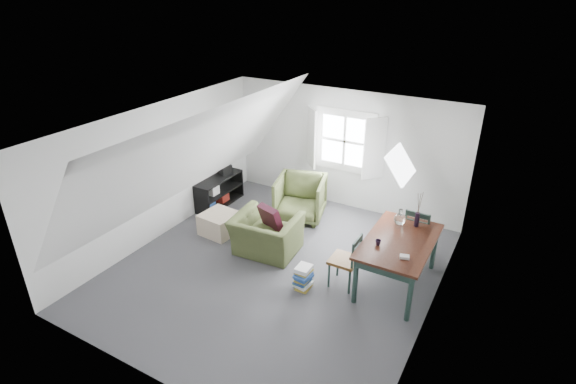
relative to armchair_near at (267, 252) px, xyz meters
The scene contains 24 objects.
floor 0.54m from the armchair_near, 37.98° to the right, with size 5.50×5.50×0.00m, color #45454A.
ceiling 2.56m from the armchair_near, 37.98° to the right, with size 5.50×5.50×0.00m, color white.
wall_back 2.76m from the armchair_near, 80.10° to the left, with size 5.00×5.00×0.00m, color silver.
wall_front 3.35m from the armchair_near, 82.19° to the right, with size 5.00×5.00×0.00m, color silver.
wall_left 2.45m from the armchair_near, behind, with size 5.50×5.50×0.00m, color silver.
wall_right 3.20m from the armchair_near, ahead, with size 5.50×5.50×0.00m, color silver.
slope_left 2.13m from the armchair_near, 163.70° to the right, with size 5.50×5.50×0.00m, color white.
slope_right 2.67m from the armchair_near, ahead, with size 5.50×5.50×0.00m, color white.
dormer_window 2.79m from the armchair_near, 79.79° to the left, with size 1.71×0.35×1.30m.
skylight 2.81m from the armchair_near, 26.19° to the left, with size 0.55×0.75×0.04m, color white.
armchair_near is the anchor object (origin of this frame).
armchair_far 1.45m from the armchair_near, 93.58° to the left, with size 0.94×0.96×0.88m, color #434D27.
throw_pillow 0.65m from the armchair_near, 90.00° to the left, with size 0.44×0.13×0.44m, color #3A0F1E.
ottoman 1.17m from the armchair_near, behind, with size 0.62×0.62×0.41m, color #C8B396.
dining_table 2.41m from the armchair_near, ahead, with size 0.99×1.65×0.83m.
demijohn 2.43m from the armchair_near, 17.46° to the left, with size 0.20×0.20×0.28m.
vase_twigs 2.69m from the armchair_near, 17.93° to the left, with size 0.08×0.09×0.60m.
cup 2.20m from the armchair_near, ahead, with size 0.09×0.09×0.08m, color black.
paper_box 2.64m from the armchair_near, ahead, with size 0.13×0.09×0.04m, color white.
dining_chair_far 2.66m from the armchair_near, 25.09° to the left, with size 0.47×0.47×0.99m.
dining_chair_near 1.68m from the armchair_near, ahead, with size 0.43×0.43×0.91m.
media_shelf 2.18m from the armchair_near, 150.53° to the left, with size 0.41×1.22×0.63m.
electronics_box 2.43m from the armchair_near, 144.24° to the left, with size 0.18×0.26×0.21m, color black.
magazine_stack 1.22m from the armchair_near, 29.11° to the right, with size 0.29×0.34×0.38m.
Camera 1 is at (3.26, -5.41, 4.46)m, focal length 28.00 mm.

